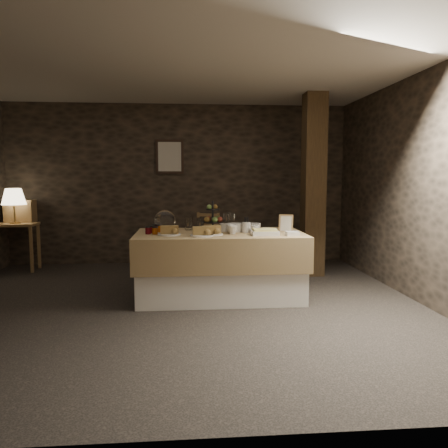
{
  "coord_description": "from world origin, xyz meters",
  "views": [
    {
      "loc": [
        0.13,
        -4.75,
        1.43
      ],
      "look_at": [
        0.55,
        0.2,
        0.89
      ],
      "focal_mm": 35.0,
      "sensor_mm": 36.0,
      "label": 1
    }
  ],
  "objects": [
    {
      "name": "bread_platter_right",
      "position": [
        0.4,
        0.12,
        0.82
      ],
      "size": [
        0.26,
        0.26,
        0.11
      ],
      "color": "silver",
      "rests_on": "buffet_table"
    },
    {
      "name": "bowl",
      "position": [
        1.07,
        0.25,
        0.8
      ],
      "size": [
        0.26,
        0.26,
        0.05
      ],
      "primitive_type": "imported",
      "rotation": [
        0.0,
        0.0,
        -0.33
      ],
      "color": "silver",
      "rests_on": "buffet_table"
    },
    {
      "name": "bread_platter_center",
      "position": [
        0.29,
        0.02,
        0.82
      ],
      "size": [
        0.26,
        0.26,
        0.11
      ],
      "color": "silver",
      "rests_on": "buffet_table"
    },
    {
      "name": "buffet_table",
      "position": [
        0.51,
        0.31,
        0.45
      ],
      "size": [
        1.96,
        1.04,
        0.78
      ],
      "color": "silver",
      "rests_on": "ground_plane"
    },
    {
      "name": "cup_b",
      "position": [
        0.64,
        0.16,
        0.83
      ],
      "size": [
        0.12,
        0.12,
        0.1
      ],
      "primitive_type": "imported",
      "rotation": [
        0.0,
        0.0,
        -0.07
      ],
      "color": "silver",
      "rests_on": "buffet_table"
    },
    {
      "name": "chair",
      "position": [
        0.39,
        2.06,
        0.38
      ],
      "size": [
        0.52,
        0.51,
        0.67
      ],
      "rotation": [
        0.0,
        0.0,
        -0.43
      ],
      "color": "brown",
      "rests_on": "ground_plane"
    },
    {
      "name": "plate_stack_b",
      "position": [
        0.93,
        0.53,
        0.82
      ],
      "size": [
        0.2,
        0.2,
        0.08
      ],
      "primitive_type": "cylinder",
      "color": "silver",
      "rests_on": "buffet_table"
    },
    {
      "name": "plate_stack_a",
      "position": [
        0.7,
        0.41,
        0.83
      ],
      "size": [
        0.19,
        0.19,
        0.1
      ],
      "primitive_type": "cylinder",
      "color": "silver",
      "rests_on": "buffet_table"
    },
    {
      "name": "cutlery_holder",
      "position": [
        0.82,
        0.31,
        0.84
      ],
      "size": [
        0.1,
        0.1,
        0.12
      ],
      "primitive_type": "cylinder",
      "color": "silver",
      "rests_on": "buffet_table"
    },
    {
      "name": "table_lamp",
      "position": [
        -2.45,
        1.99,
        1.13
      ],
      "size": [
        0.35,
        0.35,
        0.53
      ],
      "color": "#C09447",
      "rests_on": "console_table"
    },
    {
      "name": "storage_jar_b",
      "position": [
        0.29,
        0.68,
        0.85
      ],
      "size": [
        0.09,
        0.09,
        0.14
      ],
      "primitive_type": "cylinder",
      "color": "white",
      "rests_on": "buffet_table"
    },
    {
      "name": "tart_dish",
      "position": [
        0.99,
        0.05,
        0.81
      ],
      "size": [
        0.3,
        0.22,
        0.07
      ],
      "color": "silver",
      "rests_on": "buffet_table"
    },
    {
      "name": "console_table",
      "position": [
        -2.5,
        2.04,
        0.6
      ],
      "size": [
        0.68,
        0.39,
        0.73
      ],
      "color": "brown",
      "rests_on": "ground_plane"
    },
    {
      "name": "wine_rack",
      "position": [
        -2.45,
        2.22,
        0.9
      ],
      "size": [
        0.42,
        0.26,
        0.34
      ],
      "primitive_type": "cube",
      "color": "brown",
      "rests_on": "console_table"
    },
    {
      "name": "cup_a",
      "position": [
        0.64,
        0.24,
        0.83
      ],
      "size": [
        0.17,
        0.17,
        0.1
      ],
      "primitive_type": "imported",
      "rotation": [
        0.0,
        0.0,
        0.37
      ],
      "color": "silver",
      "rests_on": "buffet_table"
    },
    {
      "name": "jam_jars",
      "position": [
        -0.26,
        0.34,
        0.81
      ],
      "size": [
        0.18,
        0.32,
        0.07
      ],
      "color": "#580811",
      "rests_on": "buffet_table"
    },
    {
      "name": "menu_frame",
      "position": [
        1.31,
        0.39,
        0.87
      ],
      "size": [
        0.18,
        0.12,
        0.22
      ],
      "primitive_type": "cube",
      "rotation": [
        -0.24,
        0.0,
        -0.33
      ],
      "color": "brown",
      "rests_on": "buffet_table"
    },
    {
      "name": "mug_d",
      "position": [
        0.91,
        0.22,
        0.82
      ],
      "size": [
        0.08,
        0.08,
        0.09
      ],
      "primitive_type": "cylinder",
      "color": "silver",
      "rests_on": "buffet_table"
    },
    {
      "name": "framed_picture",
      "position": [
        -0.15,
        2.47,
        1.75
      ],
      "size": [
        0.45,
        0.04,
        0.55
      ],
      "color": "black",
      "rests_on": "room_shell"
    },
    {
      "name": "cake_dome",
      "position": [
        -0.14,
        0.58,
        0.88
      ],
      "size": [
        0.26,
        0.26,
        0.26
      ],
      "color": "brown",
      "rests_on": "buffet_table"
    },
    {
      "name": "ground_plane",
      "position": [
        0.0,
        0.0,
        0.0
      ],
      "size": [
        5.5,
        5.0,
        0.01
      ],
      "primitive_type": "cube",
      "color": "black",
      "rests_on": "ground"
    },
    {
      "name": "timber_column",
      "position": [
        1.94,
        1.41,
        1.3
      ],
      "size": [
        0.3,
        0.3,
        2.6
      ],
      "primitive_type": "cube",
      "color": "black",
      "rests_on": "ground_plane"
    },
    {
      "name": "bread_platter_left",
      "position": [
        -0.07,
        0.14,
        0.82
      ],
      "size": [
        0.26,
        0.26,
        0.11
      ],
      "color": "silver",
      "rests_on": "buffet_table"
    },
    {
      "name": "mug_c",
      "position": [
        0.56,
        0.43,
        0.82
      ],
      "size": [
        0.09,
        0.09,
        0.09
      ],
      "primitive_type": "cylinder",
      "color": "silver",
      "rests_on": "buffet_table"
    },
    {
      "name": "storage_jar_a",
      "position": [
        0.15,
        0.62,
        0.86
      ],
      "size": [
        0.1,
        0.1,
        0.16
      ],
      "primitive_type": "cylinder",
      "color": "white",
      "rests_on": "buffet_table"
    },
    {
      "name": "square_dish",
      "position": [
        1.29,
        -0.01,
        0.8
      ],
      "size": [
        0.14,
        0.14,
        0.04
      ],
      "primitive_type": "cube",
      "color": "silver",
      "rests_on": "buffet_table"
    },
    {
      "name": "fruit_stand",
      "position": [
        0.45,
        0.58,
        0.91
      ],
      "size": [
        0.25,
        0.25,
        0.36
      ],
      "rotation": [
        0.0,
        0.0,
        -0.0
      ],
      "color": "black",
      "rests_on": "buffet_table"
    },
    {
      "name": "room_shell",
      "position": [
        0.0,
        0.0,
        1.56
      ],
      "size": [
        5.52,
        5.02,
        2.6
      ],
      "color": "black",
      "rests_on": "ground"
    }
  ]
}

